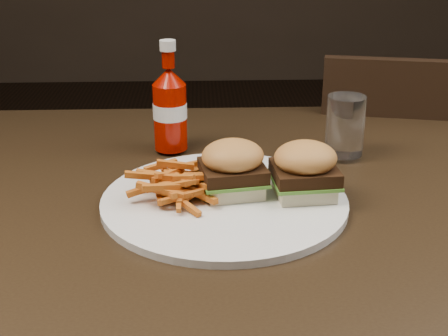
{
  "coord_description": "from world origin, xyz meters",
  "views": [
    {
      "loc": [
        -0.01,
        -0.82,
        1.13
      ],
      "look_at": [
        0.03,
        -0.04,
        0.8
      ],
      "focal_mm": 50.0,
      "sensor_mm": 36.0,
      "label": 1
    }
  ],
  "objects_px": {
    "chair_far": "(396,221)",
    "plate": "(224,201)",
    "tumbler": "(345,125)",
    "dining_table": "(206,203)",
    "ketchup_bottle": "(170,117)"
  },
  "relations": [
    {
      "from": "ketchup_bottle",
      "to": "tumbler",
      "type": "distance_m",
      "value": 0.28
    },
    {
      "from": "dining_table",
      "to": "tumbler",
      "type": "distance_m",
      "value": 0.27
    },
    {
      "from": "ketchup_bottle",
      "to": "dining_table",
      "type": "bearing_deg",
      "value": -70.87
    },
    {
      "from": "chair_far",
      "to": "ketchup_bottle",
      "type": "xyz_separation_m",
      "value": [
        -0.52,
        -0.34,
        0.38
      ]
    },
    {
      "from": "chair_far",
      "to": "ketchup_bottle",
      "type": "relative_size",
      "value": 3.7
    },
    {
      "from": "dining_table",
      "to": "tumbler",
      "type": "xyz_separation_m",
      "value": [
        0.23,
        0.12,
        0.08
      ]
    },
    {
      "from": "plate",
      "to": "ketchup_bottle",
      "type": "bearing_deg",
      "value": 111.27
    },
    {
      "from": "chair_far",
      "to": "tumbler",
      "type": "height_order",
      "value": "tumbler"
    },
    {
      "from": "chair_far",
      "to": "tumbler",
      "type": "bearing_deg",
      "value": 70.35
    },
    {
      "from": "dining_table",
      "to": "tumbler",
      "type": "height_order",
      "value": "tumbler"
    },
    {
      "from": "chair_far",
      "to": "plate",
      "type": "bearing_deg",
      "value": 63.61
    },
    {
      "from": "dining_table",
      "to": "chair_far",
      "type": "xyz_separation_m",
      "value": [
        0.46,
        0.5,
        -0.3
      ]
    },
    {
      "from": "dining_table",
      "to": "plate",
      "type": "height_order",
      "value": "plate"
    },
    {
      "from": "tumbler",
      "to": "plate",
      "type": "bearing_deg",
      "value": -140.19
    },
    {
      "from": "plate",
      "to": "tumbler",
      "type": "relative_size",
      "value": 3.5
    }
  ]
}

